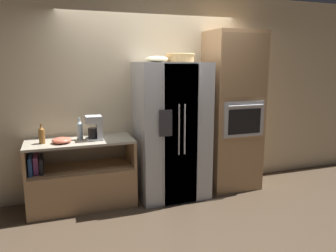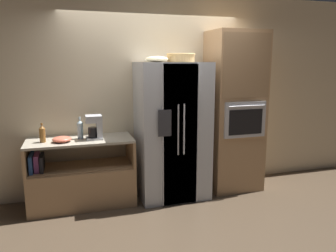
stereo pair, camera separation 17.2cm
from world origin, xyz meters
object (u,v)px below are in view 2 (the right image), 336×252
Objects in this scene: wicker_basket at (181,57)px; coffee_maker at (96,126)px; refrigerator at (172,131)px; bottle_tall at (80,129)px; fruit_bowl at (157,59)px; wall_oven at (234,112)px; bottle_short at (42,134)px; mixing_bowl at (62,139)px.

coffee_maker is at bearing 179.55° from wicker_basket.
refrigerator reaches higher than coffee_maker.
fruit_bowl is at bearing -8.33° from bottle_tall.
refrigerator is 0.98m from wall_oven.
bottle_tall is 0.46m from bottle_short.
wicker_basket is at bearing 1.38° from mixing_bowl.
coffee_maker is (-1.98, -0.03, -0.09)m from wall_oven.
wall_oven is 7.97× the size of bottle_tall.
wall_oven reaches higher than bottle_short.
fruit_bowl is 1.69m from bottle_short.
wicker_basket reaches higher than coffee_maker.
wall_oven is 2.62m from bottle_short.
wicker_basket is 1.65× the size of mixing_bowl.
bottle_tall is at bearing 171.67° from fruit_bowl.
wall_oven is at bearing 1.78° from mixing_bowl.
fruit_bowl is 1.16m from coffee_maker.
mixing_bowl is at bearing -153.22° from bottle_tall.
coffee_maker is (0.64, -0.01, 0.06)m from bottle_short.
wall_oven is 7.65× the size of fruit_bowl.
refrigerator is 0.81× the size of wall_oven.
bottle_short is at bearing -179.50° from wall_oven.
mixing_bowl is at bearing -178.62° from wicker_basket.
wicker_basket is 1.59× the size of bottle_short.
coffee_maker is at bearing 179.02° from refrigerator.
bottle_tall is at bearing 7.94° from bottle_short.
wall_oven is 2.17m from bottle_tall.
wicker_basket is 1.85m from mixing_bowl.
coffee_maker is at bearing 174.55° from fruit_bowl.
wicker_basket reaches higher than bottle_short.
mixing_bowl is at bearing 178.62° from fruit_bowl.
refrigerator is 1.22m from bottle_tall.
refrigerator reaches higher than bottle_tall.
refrigerator is at bearing -0.98° from coffee_maker.
wall_oven reaches higher than fruit_bowl.
wall_oven reaches higher than mixing_bowl.
fruit_bowl reaches higher than mixing_bowl.
bottle_tall reaches higher than mixing_bowl.
fruit_bowl is 1.29× the size of mixing_bowl.
bottle_tall is at bearing 160.26° from coffee_maker.
wall_oven is 9.84× the size of mixing_bowl.
refrigerator is 6.46× the size of bottle_tall.
wall_oven is at bearing -1.06° from bottle_tall.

